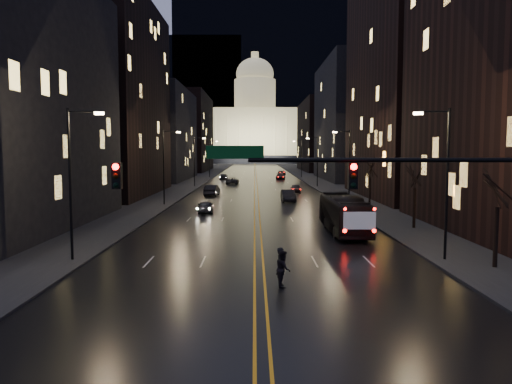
{
  "coord_description": "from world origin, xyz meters",
  "views": [
    {
      "loc": [
        -0.26,
        -18.99,
        6.57
      ],
      "look_at": [
        -0.16,
        11.18,
        4.04
      ],
      "focal_mm": 35.0,
      "sensor_mm": 36.0,
      "label": 1
    }
  ],
  "objects_px": {
    "oncoming_car_a": "(205,207)",
    "pedestrian_a": "(281,266)",
    "traffic_signal": "(415,189)",
    "bus": "(344,214)",
    "receding_car_a": "(288,196)",
    "pedestrian_b": "(283,269)",
    "oncoming_car_b": "(212,190)"
  },
  "relations": [
    {
      "from": "oncoming_car_a",
      "to": "pedestrian_b",
      "type": "distance_m",
      "value": 29.23
    },
    {
      "from": "oncoming_car_a",
      "to": "receding_car_a",
      "type": "relative_size",
      "value": 0.84
    },
    {
      "from": "pedestrian_a",
      "to": "pedestrian_b",
      "type": "bearing_deg",
      "value": 178.8
    },
    {
      "from": "bus",
      "to": "receding_car_a",
      "type": "bearing_deg",
      "value": 96.78
    },
    {
      "from": "bus",
      "to": "oncoming_car_a",
      "type": "xyz_separation_m",
      "value": [
        -12.32,
        12.46,
        -0.81
      ]
    },
    {
      "from": "traffic_signal",
      "to": "receding_car_a",
      "type": "height_order",
      "value": "traffic_signal"
    },
    {
      "from": "bus",
      "to": "oncoming_car_b",
      "type": "distance_m",
      "value": 34.83
    },
    {
      "from": "receding_car_a",
      "to": "pedestrian_b",
      "type": "relative_size",
      "value": 2.66
    },
    {
      "from": "traffic_signal",
      "to": "pedestrian_b",
      "type": "height_order",
      "value": "traffic_signal"
    },
    {
      "from": "traffic_signal",
      "to": "pedestrian_b",
      "type": "distance_m",
      "value": 7.84
    },
    {
      "from": "bus",
      "to": "oncoming_car_b",
      "type": "bearing_deg",
      "value": 112.34
    },
    {
      "from": "traffic_signal",
      "to": "oncoming_car_b",
      "type": "distance_m",
      "value": 54.37
    },
    {
      "from": "oncoming_car_a",
      "to": "oncoming_car_b",
      "type": "distance_m",
      "value": 19.76
    },
    {
      "from": "bus",
      "to": "pedestrian_b",
      "type": "bearing_deg",
      "value": -109.92
    },
    {
      "from": "oncoming_car_a",
      "to": "pedestrian_a",
      "type": "xyz_separation_m",
      "value": [
        6.46,
        -28.12,
        0.25
      ]
    },
    {
      "from": "receding_car_a",
      "to": "pedestrian_b",
      "type": "bearing_deg",
      "value": -95.43
    },
    {
      "from": "oncoming_car_a",
      "to": "pedestrian_a",
      "type": "relative_size",
      "value": 2.15
    },
    {
      "from": "bus",
      "to": "oncoming_car_a",
      "type": "bearing_deg",
      "value": 134.58
    },
    {
      "from": "oncoming_car_b",
      "to": "pedestrian_b",
      "type": "xyz_separation_m",
      "value": [
        7.52,
        -48.22,
        0.09
      ]
    },
    {
      "from": "traffic_signal",
      "to": "pedestrian_b",
      "type": "relative_size",
      "value": 9.69
    },
    {
      "from": "receding_car_a",
      "to": "traffic_signal",
      "type": "bearing_deg",
      "value": -88.81
    },
    {
      "from": "traffic_signal",
      "to": "oncoming_car_b",
      "type": "relative_size",
      "value": 3.55
    },
    {
      "from": "bus",
      "to": "pedestrian_a",
      "type": "xyz_separation_m",
      "value": [
        -5.86,
        -15.66,
        -0.56
      ]
    },
    {
      "from": "receding_car_a",
      "to": "oncoming_car_a",
      "type": "bearing_deg",
      "value": -131.48
    },
    {
      "from": "traffic_signal",
      "to": "bus",
      "type": "relative_size",
      "value": 1.62
    },
    {
      "from": "oncoming_car_a",
      "to": "pedestrian_b",
      "type": "bearing_deg",
      "value": 97.49
    },
    {
      "from": "receding_car_a",
      "to": "pedestrian_b",
      "type": "height_order",
      "value": "pedestrian_b"
    },
    {
      "from": "traffic_signal",
      "to": "receding_car_a",
      "type": "distance_m",
      "value": 44.48
    },
    {
      "from": "bus",
      "to": "oncoming_car_b",
      "type": "relative_size",
      "value": 2.2
    },
    {
      "from": "traffic_signal",
      "to": "receding_car_a",
      "type": "bearing_deg",
      "value": 92.4
    },
    {
      "from": "bus",
      "to": "traffic_signal",
      "type": "bearing_deg",
      "value": -92.86
    },
    {
      "from": "bus",
      "to": "pedestrian_b",
      "type": "relative_size",
      "value": 5.99
    }
  ]
}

